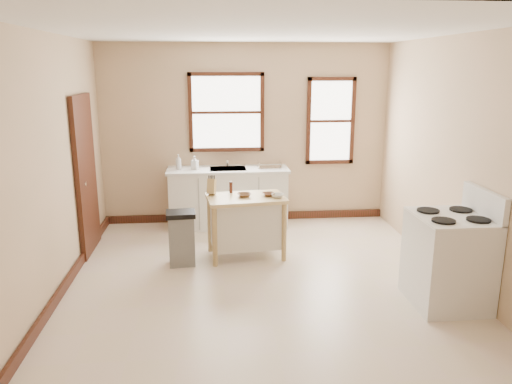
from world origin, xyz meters
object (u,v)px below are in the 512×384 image
bowl_b (269,194)px  trash_bin (182,238)px  knife_block (212,187)px  bowl_c (277,196)px  pepper_grinder (231,187)px  soap_bottle_a (178,162)px  bowl_a (244,195)px  kitchen_island (246,227)px  gas_stove (449,248)px  soap_bottle_b (195,163)px  dish_rack (269,165)px

bowl_b → trash_bin: (-1.13, -0.23, -0.48)m
knife_block → bowl_c: bearing=0.9°
bowl_b → pepper_grinder: bearing=156.7°
soap_bottle_a → knife_block: 1.27m
soap_bottle_a → bowl_a: size_ratio=1.31×
pepper_grinder → bowl_a: (0.16, -0.22, -0.05)m
pepper_grinder → trash_bin: 0.95m
bowl_a → kitchen_island: bearing=-14.4°
bowl_c → gas_stove: 2.18m
soap_bottle_b → bowl_b: size_ratio=1.27×
bowl_a → trash_bin: (-0.81, -0.22, -0.49)m
pepper_grinder → kitchen_island: bearing=-50.4°
pepper_grinder → gas_stove: (2.18, -1.77, -0.27)m
soap_bottle_b → bowl_a: soap_bottle_b is taller
gas_stove → kitchen_island: bearing=142.3°
dish_rack → gas_stove: bearing=-57.8°
gas_stove → soap_bottle_b: bearing=133.3°
soap_bottle_a → pepper_grinder: (0.75, -1.09, -0.15)m
knife_block → kitchen_island: bearing=-2.0°
dish_rack → gas_stove: 3.25m
kitchen_island → bowl_c: size_ratio=6.30×
bowl_b → soap_bottle_b: bearing=127.3°
bowl_a → soap_bottle_b: bearing=117.1°
soap_bottle_b → trash_bin: size_ratio=0.30×
soap_bottle_b → trash_bin: (-0.14, -1.52, -0.68)m
pepper_grinder → bowl_c: bearing=-27.8°
bowl_b → bowl_c: size_ratio=1.02×
bowl_b → dish_rack: bearing=82.8°
soap_bottle_b → knife_block: bearing=-56.3°
soap_bottle_b → bowl_b: soap_bottle_b is taller
soap_bottle_a → bowl_b: bearing=-60.9°
soap_bottle_b → bowl_c: bearing=-30.4°
kitchen_island → bowl_c: (0.40, -0.09, 0.43)m
trash_bin → soap_bottle_b: bearing=79.9°
dish_rack → bowl_a: bearing=-106.6°
kitchen_island → pepper_grinder: size_ratio=6.62×
bowl_a → knife_block: bearing=161.5°
dish_rack → kitchen_island: 1.48m
bowl_b → gas_stove: (1.70, -1.56, -0.21)m
soap_bottle_b → knife_block: (0.25, -1.16, -0.11)m
bowl_a → gas_stove: size_ratio=0.14×
soap_bottle_b → bowl_a: (0.67, -1.30, -0.19)m
bowl_a → trash_bin: 0.97m
soap_bottle_b → pepper_grinder: 1.20m
dish_rack → pepper_grinder: 1.25m
dish_rack → bowl_c: size_ratio=2.30×
bowl_b → bowl_c: 0.14m
dish_rack → trash_bin: (-1.29, -1.51, -0.62)m
dish_rack → bowl_c: dish_rack is taller
kitchen_island → trash_bin: (-0.83, -0.21, -0.06)m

